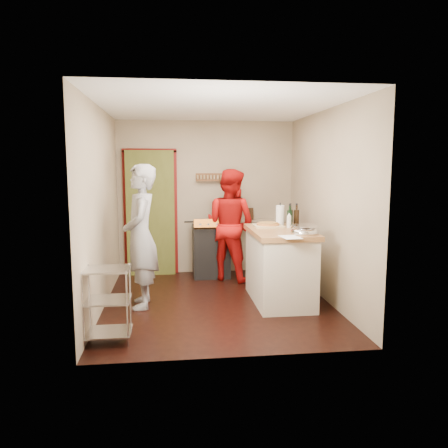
% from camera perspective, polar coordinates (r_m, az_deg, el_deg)
% --- Properties ---
extents(floor, '(3.50, 3.50, 0.00)m').
position_cam_1_polar(floor, '(6.05, -0.92, -10.13)').
color(floor, black).
rests_on(floor, ground).
extents(back_wall, '(3.00, 0.44, 2.60)m').
position_cam_1_polar(back_wall, '(7.55, -7.18, 2.13)').
color(back_wall, tan).
rests_on(back_wall, ground).
extents(left_wall, '(0.04, 3.50, 2.60)m').
position_cam_1_polar(left_wall, '(5.83, -15.77, 1.96)').
color(left_wall, tan).
rests_on(left_wall, ground).
extents(right_wall, '(0.04, 3.50, 2.60)m').
position_cam_1_polar(right_wall, '(6.13, 13.15, 2.31)').
color(right_wall, tan).
rests_on(right_wall, ground).
extents(ceiling, '(3.00, 3.50, 0.02)m').
position_cam_1_polar(ceiling, '(5.82, -0.97, 15.17)').
color(ceiling, white).
rests_on(ceiling, back_wall).
extents(stove, '(0.60, 0.63, 1.00)m').
position_cam_1_polar(stove, '(7.32, -1.71, -3.38)').
color(stove, black).
rests_on(stove, ground).
extents(wire_shelving, '(0.48, 0.40, 0.80)m').
position_cam_1_polar(wire_shelving, '(4.80, -14.98, -9.70)').
color(wire_shelving, silver).
rests_on(wire_shelving, ground).
extents(island, '(0.78, 1.46, 1.30)m').
position_cam_1_polar(island, '(6.00, 7.31, -5.20)').
color(island, beige).
rests_on(island, ground).
extents(person_stripe, '(0.48, 0.70, 1.87)m').
position_cam_1_polar(person_stripe, '(5.77, -10.81, -1.61)').
color(person_stripe, '#A9A9AE').
rests_on(person_stripe, ground).
extents(person_red, '(1.11, 1.08, 1.80)m').
position_cam_1_polar(person_red, '(7.06, 0.80, -0.10)').
color(person_red, '#AB0D0B').
rests_on(person_red, ground).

